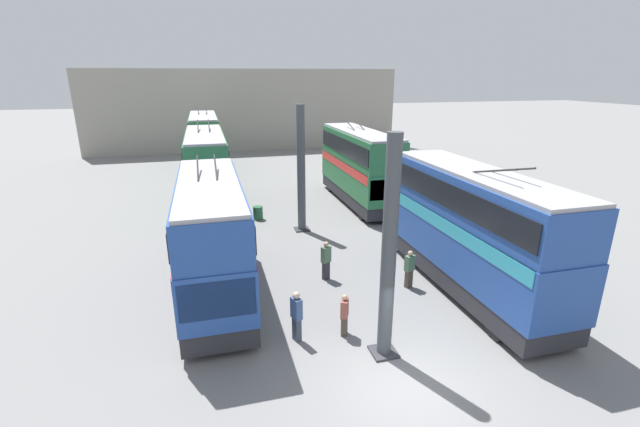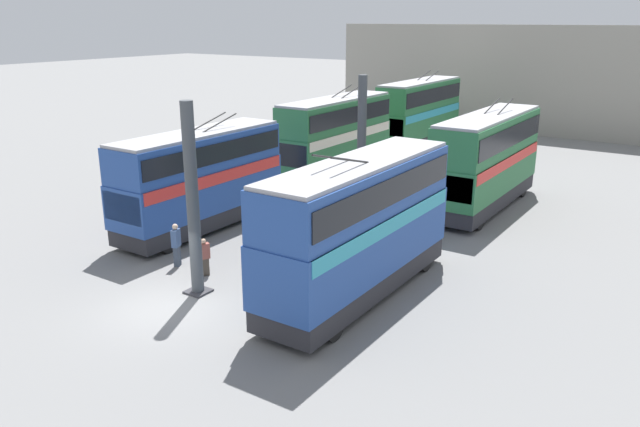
{
  "view_description": "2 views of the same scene",
  "coord_description": "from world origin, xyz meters",
  "px_view_note": "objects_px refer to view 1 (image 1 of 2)",
  "views": [
    {
      "loc": [
        -9.16,
        5.04,
        8.58
      ],
      "look_at": [
        12.27,
        -0.72,
        1.36
      ],
      "focal_mm": 24.0,
      "sensor_mm": 36.0,
      "label": 1
    },
    {
      "loc": [
        -13.5,
        -15.58,
        9.76
      ],
      "look_at": [
        8.57,
        -0.84,
        1.42
      ],
      "focal_mm": 35.0,
      "sensor_mm": 36.0,
      "label": 2
    }
  ],
  "objects_px": {
    "person_aisle_midway": "(326,259)",
    "oil_drum": "(258,213)",
    "bus_right_mid": "(207,167)",
    "bus_left_far": "(359,163)",
    "bus_right_near": "(212,232)",
    "bus_right_far": "(205,140)",
    "person_by_right_row": "(297,315)",
    "bus_left_near": "(474,225)",
    "person_by_left_row": "(409,268)",
    "person_aisle_foreground": "(344,314)"
  },
  "relations": [
    {
      "from": "person_aisle_foreground",
      "to": "oil_drum",
      "type": "height_order",
      "value": "person_aisle_foreground"
    },
    {
      "from": "person_aisle_foreground",
      "to": "bus_right_mid",
      "type": "bearing_deg",
      "value": 129.55
    },
    {
      "from": "bus_left_near",
      "to": "bus_left_far",
      "type": "relative_size",
      "value": 0.98
    },
    {
      "from": "bus_left_near",
      "to": "person_aisle_foreground",
      "type": "distance_m",
      "value": 6.56
    },
    {
      "from": "oil_drum",
      "to": "bus_right_mid",
      "type": "bearing_deg",
      "value": 43.5
    },
    {
      "from": "bus_left_far",
      "to": "bus_right_mid",
      "type": "bearing_deg",
      "value": 83.47
    },
    {
      "from": "bus_right_near",
      "to": "bus_right_mid",
      "type": "distance_m",
      "value": 12.02
    },
    {
      "from": "bus_left_near",
      "to": "oil_drum",
      "type": "bearing_deg",
      "value": 32.47
    },
    {
      "from": "bus_right_far",
      "to": "oil_drum",
      "type": "relative_size",
      "value": 12.33
    },
    {
      "from": "bus_right_mid",
      "to": "person_aisle_midway",
      "type": "relative_size",
      "value": 5.49
    },
    {
      "from": "bus_left_near",
      "to": "bus_right_far",
      "type": "distance_m",
      "value": 28.5
    },
    {
      "from": "bus_right_far",
      "to": "person_aisle_midway",
      "type": "xyz_separation_m",
      "value": [
        -24.18,
        -4.69,
        -1.99
      ]
    },
    {
      "from": "bus_left_far",
      "to": "person_aisle_foreground",
      "type": "height_order",
      "value": "bus_left_far"
    },
    {
      "from": "bus_right_near",
      "to": "bus_right_mid",
      "type": "height_order",
      "value": "bus_right_mid"
    },
    {
      "from": "bus_left_far",
      "to": "bus_right_near",
      "type": "distance_m",
      "value": 14.84
    },
    {
      "from": "person_by_left_row",
      "to": "person_aisle_midway",
      "type": "bearing_deg",
      "value": 40.92
    },
    {
      "from": "bus_left_far",
      "to": "bus_right_near",
      "type": "relative_size",
      "value": 1.08
    },
    {
      "from": "bus_right_near",
      "to": "bus_right_mid",
      "type": "relative_size",
      "value": 0.96
    },
    {
      "from": "person_aisle_midway",
      "to": "oil_drum",
      "type": "xyz_separation_m",
      "value": [
        8.97,
        1.85,
        -0.53
      ]
    },
    {
      "from": "person_by_right_row",
      "to": "person_aisle_foreground",
      "type": "bearing_deg",
      "value": -23.06
    },
    {
      "from": "person_aisle_foreground",
      "to": "oil_drum",
      "type": "bearing_deg",
      "value": 120.83
    },
    {
      "from": "person_aisle_foreground",
      "to": "person_by_left_row",
      "type": "bearing_deg",
      "value": 60.28
    },
    {
      "from": "bus_left_far",
      "to": "bus_right_far",
      "type": "distance_m",
      "value": 16.77
    },
    {
      "from": "bus_right_near",
      "to": "bus_right_far",
      "type": "distance_m",
      "value": 24.24
    },
    {
      "from": "bus_right_mid",
      "to": "person_by_left_row",
      "type": "bearing_deg",
      "value": -149.94
    },
    {
      "from": "person_by_left_row",
      "to": "person_aisle_foreground",
      "type": "bearing_deg",
      "value": 103.07
    },
    {
      "from": "bus_left_near",
      "to": "person_by_right_row",
      "type": "relative_size",
      "value": 5.42
    },
    {
      "from": "bus_right_near",
      "to": "person_aisle_midway",
      "type": "xyz_separation_m",
      "value": [
        0.05,
        -4.69,
        -1.75
      ]
    },
    {
      "from": "bus_right_far",
      "to": "person_by_left_row",
      "type": "height_order",
      "value": "bus_right_far"
    },
    {
      "from": "person_by_left_row",
      "to": "person_by_right_row",
      "type": "xyz_separation_m",
      "value": [
        -2.51,
        5.36,
        0.1
      ]
    },
    {
      "from": "bus_right_mid",
      "to": "oil_drum",
      "type": "xyz_separation_m",
      "value": [
        -3.0,
        -2.84,
        -2.47
      ]
    },
    {
      "from": "person_aisle_midway",
      "to": "person_aisle_foreground",
      "type": "distance_m",
      "value": 4.26
    },
    {
      "from": "person_by_right_row",
      "to": "bus_left_near",
      "type": "bearing_deg",
      "value": -7.15
    },
    {
      "from": "oil_drum",
      "to": "bus_right_near",
      "type": "bearing_deg",
      "value": 162.5
    },
    {
      "from": "person_aisle_midway",
      "to": "bus_left_far",
      "type": "bearing_deg",
      "value": 123.72
    },
    {
      "from": "bus_right_far",
      "to": "person_aisle_midway",
      "type": "relative_size",
      "value": 5.77
    },
    {
      "from": "bus_right_mid",
      "to": "oil_drum",
      "type": "relative_size",
      "value": 11.72
    },
    {
      "from": "bus_left_near",
      "to": "bus_right_far",
      "type": "bearing_deg",
      "value": 20.79
    },
    {
      "from": "bus_right_near",
      "to": "person_by_right_row",
      "type": "height_order",
      "value": "bus_right_near"
    },
    {
      "from": "bus_left_near",
      "to": "bus_right_near",
      "type": "xyz_separation_m",
      "value": [
        2.41,
        10.12,
        -0.19
      ]
    },
    {
      "from": "bus_right_mid",
      "to": "bus_right_far",
      "type": "distance_m",
      "value": 12.22
    },
    {
      "from": "person_aisle_midway",
      "to": "person_by_right_row",
      "type": "bearing_deg",
      "value": -57.59
    },
    {
      "from": "bus_left_near",
      "to": "bus_left_far",
      "type": "height_order",
      "value": "bus_left_near"
    },
    {
      "from": "bus_right_near",
      "to": "person_aisle_midway",
      "type": "distance_m",
      "value": 5.01
    },
    {
      "from": "bus_left_near",
      "to": "bus_right_mid",
      "type": "bearing_deg",
      "value": 35.04
    },
    {
      "from": "bus_right_near",
      "to": "person_by_right_row",
      "type": "distance_m",
      "value": 5.08
    },
    {
      "from": "person_aisle_midway",
      "to": "oil_drum",
      "type": "bearing_deg",
      "value": 162.01
    },
    {
      "from": "person_by_left_row",
      "to": "bus_left_far",
      "type": "bearing_deg",
      "value": -32.31
    },
    {
      "from": "bus_left_far",
      "to": "person_by_left_row",
      "type": "height_order",
      "value": "bus_left_far"
    },
    {
      "from": "bus_left_far",
      "to": "person_by_right_row",
      "type": "xyz_separation_m",
      "value": [
        -14.94,
        7.62,
        -1.88
      ]
    }
  ]
}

